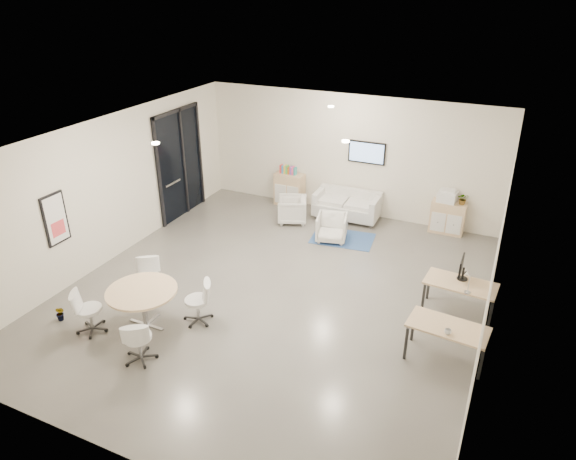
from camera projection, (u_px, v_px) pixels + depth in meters
The scene contains 21 objects.
room_shell at pixel (274, 221), 9.83m from camera, with size 9.60×10.60×4.80m.
glass_door at pixel (180, 161), 13.40m from camera, with size 0.09×1.90×2.85m.
artwork at pixel (56, 219), 10.03m from camera, with size 0.05×0.54×1.04m.
wall_tv at pixel (367, 152), 13.22m from camera, with size 0.98×0.06×0.58m.
ceiling_spots at pixel (282, 128), 9.89m from camera, with size 3.14×4.14×0.03m.
sideboard_left at pixel (289, 189), 14.41m from camera, with size 0.81×0.42×0.91m.
sideboard_right at pixel (447, 217), 12.82m from camera, with size 0.83×0.40×0.83m.
books at pixel (288, 170), 14.18m from camera, with size 0.47×0.14×0.22m.
printer at pixel (448, 196), 12.60m from camera, with size 0.48×0.42×0.31m.
loveseat at pixel (347, 206), 13.64m from camera, with size 1.72×0.89×0.64m.
blue_rug at pixel (343, 238), 12.68m from camera, with size 1.50×1.00×0.01m, color navy.
armchair_left at pixel (292, 208), 13.42m from camera, with size 0.72×0.67×0.74m, color silver.
armchair_right at pixel (332, 227), 12.46m from camera, with size 0.70×0.66×0.73m, color silver.
desk_rear at pixel (460, 286), 9.58m from camera, with size 1.35×0.75×0.68m.
desk_front at pixel (448, 330), 8.40m from camera, with size 1.34×0.76×0.67m.
monitor at pixel (462, 268), 9.59m from camera, with size 0.20×0.50×0.44m.
round_table at pixel (142, 294), 9.19m from camera, with size 1.27×1.27×0.77m.
meeting_chairs at pixel (144, 307), 9.31m from camera, with size 2.40×2.40×0.82m.
plant_cabinet at pixel (463, 200), 12.45m from camera, with size 0.27×0.30×0.23m, color #3F7F3F.
plant_floor at pixel (61, 317), 9.60m from camera, with size 0.17×0.32×0.14m, color #3F7F3F.
cup at pixel (448, 331), 8.17m from camera, with size 0.11×0.09×0.11m, color white.
Camera 1 is at (3.95, -7.99, 5.76)m, focal length 32.00 mm.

